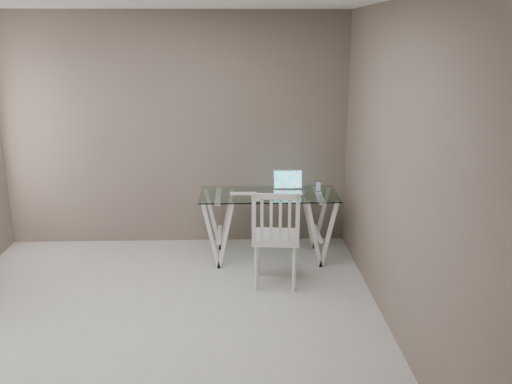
# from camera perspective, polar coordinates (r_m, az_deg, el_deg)

# --- Properties ---
(room) EXTENTS (4.50, 4.52, 2.71)m
(room) POSITION_cam_1_polar(r_m,az_deg,el_deg) (4.49, -11.94, 6.09)
(room) COLOR #AAA8A3
(room) RESTS_ON ground
(desk) EXTENTS (1.50, 0.70, 0.75)m
(desk) POSITION_cam_1_polar(r_m,az_deg,el_deg) (6.33, 1.27, -3.34)
(desk) COLOR silver
(desk) RESTS_ON ground
(chair) EXTENTS (0.49, 0.49, 1.00)m
(chair) POSITION_cam_1_polar(r_m,az_deg,el_deg) (5.56, 1.99, -4.23)
(chair) COLOR silver
(chair) RESTS_ON ground
(laptop) EXTENTS (0.34, 0.31, 0.23)m
(laptop) POSITION_cam_1_polar(r_m,az_deg,el_deg) (6.29, 3.27, 0.49)
(laptop) COLOR #B6B6BA
(laptop) RESTS_ON desk
(keyboard) EXTENTS (0.31, 0.13, 0.01)m
(keyboard) POSITION_cam_1_polar(r_m,az_deg,el_deg) (6.21, -1.28, -0.18)
(keyboard) COLOR silver
(keyboard) RESTS_ON desk
(mouse) EXTENTS (0.10, 0.06, 0.03)m
(mouse) POSITION_cam_1_polar(r_m,az_deg,el_deg) (5.94, 0.09, -0.79)
(mouse) COLOR silver
(mouse) RESTS_ON desk
(phone_dock) EXTENTS (0.07, 0.07, 0.13)m
(phone_dock) POSITION_cam_1_polar(r_m,az_deg,el_deg) (6.29, 6.24, 0.23)
(phone_dock) COLOR white
(phone_dock) RESTS_ON desk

